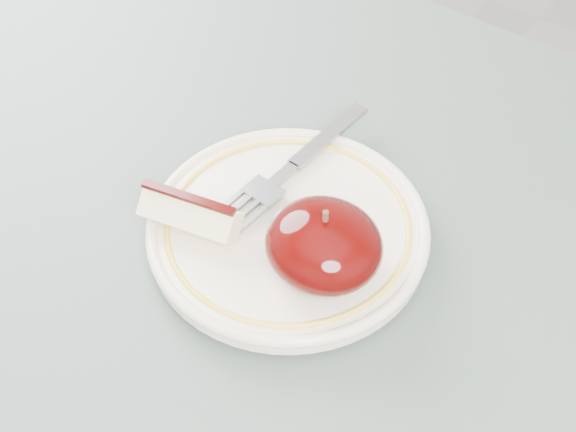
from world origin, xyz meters
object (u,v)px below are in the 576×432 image
Objects in this scene: apple_half at (324,245)px; fork at (293,167)px; plate at (288,229)px; table at (189,414)px.

fork is at bearing 138.41° from apple_half.
apple_half is (0.04, -0.02, 0.03)m from plate.
fork is at bearing 98.56° from table.
apple_half is 0.48× the size of fork.
apple_half is 0.10m from fork.
table is at bearing -167.91° from fork.
plate is 2.54× the size of apple_half.
table is 0.17m from apple_half.
fork reaches higher than plate.
fork reaches higher than table.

